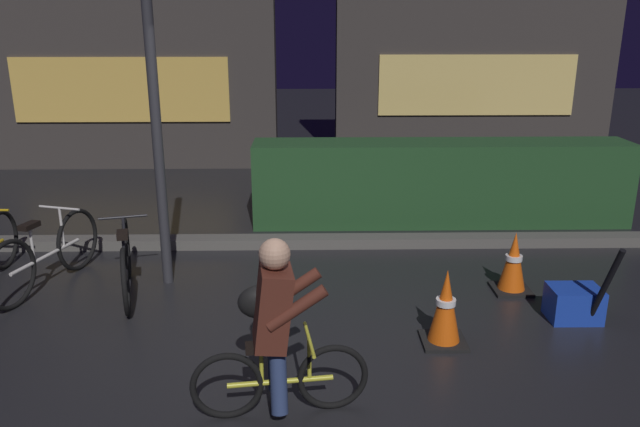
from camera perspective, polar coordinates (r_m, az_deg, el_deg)
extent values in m
plane|color=black|center=(5.28, -2.09, -11.35)|extent=(40.00, 40.00, 0.00)
cube|color=#56544F|center=(7.26, -1.82, -2.60)|extent=(12.00, 0.24, 0.12)
cube|color=#214723|center=(8.16, 10.98, 2.80)|extent=(4.80, 0.70, 1.07)
cube|color=#383330|center=(11.59, -17.90, 15.61)|extent=(5.30, 0.50, 4.71)
cube|color=#E5B751|center=(11.39, -17.83, 10.77)|extent=(3.71, 0.04, 1.10)
cube|color=#383330|center=(12.24, 14.16, 15.05)|extent=(5.18, 0.50, 4.33)
cube|color=#F2D172|center=(12.03, 14.22, 11.36)|extent=(3.63, 0.04, 1.10)
cylinder|color=#2D2D33|center=(6.10, -14.73, 6.59)|extent=(0.10, 0.10, 2.91)
torus|color=black|center=(7.37, -27.16, -2.19)|extent=(0.06, 0.63, 0.63)
torus|color=black|center=(7.01, -21.38, -2.26)|extent=(0.23, 0.64, 0.66)
torus|color=black|center=(6.31, -26.57, -5.06)|extent=(0.23, 0.64, 0.66)
cylinder|color=silver|center=(6.65, -23.83, -3.59)|extent=(0.31, 0.95, 0.04)
cylinder|color=silver|center=(6.47, -24.96, -2.57)|extent=(0.03, 0.03, 0.37)
cube|color=black|center=(6.41, -25.16, -1.02)|extent=(0.15, 0.22, 0.05)
cylinder|color=silver|center=(6.78, -22.65, -1.20)|extent=(0.03, 0.03, 0.41)
cylinder|color=silver|center=(6.72, -22.85, 0.47)|extent=(0.45, 0.15, 0.02)
torus|color=black|center=(6.67, -17.35, -2.98)|extent=(0.20, 0.61, 0.62)
torus|color=black|center=(5.81, -17.44, -6.02)|extent=(0.20, 0.61, 0.62)
cylinder|color=black|center=(6.24, -17.39, -4.40)|extent=(0.27, 0.90, 0.04)
cylinder|color=black|center=(6.02, -17.56, -3.42)|extent=(0.03, 0.03, 0.34)
cube|color=black|center=(5.97, -17.70, -1.87)|extent=(0.15, 0.22, 0.05)
cylinder|color=black|center=(6.41, -17.52, -1.97)|extent=(0.03, 0.03, 0.39)
cylinder|color=black|center=(6.35, -17.68, -0.32)|extent=(0.45, 0.14, 0.02)
cube|color=black|center=(5.30, 11.26, -11.40)|extent=(0.36, 0.36, 0.03)
cone|color=#EA560F|center=(5.15, 11.47, -8.26)|extent=(0.26, 0.26, 0.61)
cylinder|color=white|center=(5.14, 11.49, -7.95)|extent=(0.16, 0.16, 0.05)
cube|color=black|center=(6.39, 17.13, -6.68)|extent=(0.36, 0.36, 0.03)
cone|color=#EA560F|center=(6.28, 17.37, -4.14)|extent=(0.26, 0.26, 0.58)
cylinder|color=white|center=(6.27, 17.39, -3.90)|extent=(0.16, 0.16, 0.05)
cube|color=#193DB7|center=(5.95, 22.29, -7.66)|extent=(0.44, 0.32, 0.30)
torus|color=black|center=(4.30, 1.19, -14.80)|extent=(0.49, 0.11, 0.48)
torus|color=black|center=(4.26, -8.55, -15.40)|extent=(0.49, 0.11, 0.48)
cylinder|color=gold|center=(4.26, -3.65, -15.15)|extent=(0.70, 0.13, 0.04)
cylinder|color=gold|center=(4.19, -5.41, -13.73)|extent=(0.03, 0.03, 0.26)
cube|color=black|center=(4.12, -5.46, -12.15)|extent=(0.21, 0.13, 0.05)
cylinder|color=gold|center=(4.20, -0.99, -13.26)|extent=(0.03, 0.03, 0.30)
cylinder|color=gold|center=(4.13, -1.00, -11.48)|extent=(0.08, 0.46, 0.02)
cylinder|color=navy|center=(4.32, -4.06, -13.80)|extent=(0.14, 0.22, 0.42)
cylinder|color=navy|center=(4.15, -3.82, -15.21)|extent=(0.14, 0.22, 0.42)
cube|color=#512319|center=(4.00, -4.37, -8.59)|extent=(0.30, 0.35, 0.54)
sphere|color=tan|center=(3.86, -4.20, -3.75)|extent=(0.20, 0.20, 0.20)
cylinder|color=#512319|center=(4.11, -2.58, -7.01)|extent=(0.40, 0.13, 0.29)
cylinder|color=#512319|center=(3.86, -2.13, -8.70)|extent=(0.40, 0.13, 0.29)
ellipsoid|color=black|center=(4.20, -5.39, -8.06)|extent=(0.34, 0.20, 0.24)
cylinder|color=black|center=(5.69, 24.65, -6.28)|extent=(0.11, 0.36, 0.81)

